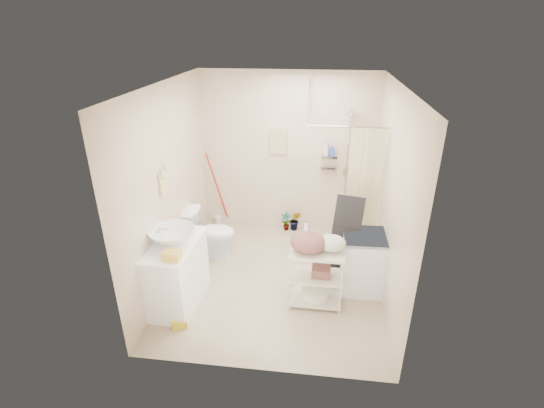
{
  "coord_description": "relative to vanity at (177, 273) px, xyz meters",
  "views": [
    {
      "loc": [
        0.5,
        -4.5,
        3.24
      ],
      "look_at": [
        -0.09,
        0.25,
        1.02
      ],
      "focal_mm": 26.0,
      "sensor_mm": 36.0,
      "label": 1
    }
  ],
  "objects": [
    {
      "name": "hanging_towel",
      "position": [
        1.01,
        2.23,
        1.07
      ],
      "size": [
        0.28,
        0.03,
        0.42
      ],
      "primitive_type": "cube",
      "color": "#CBB78D",
      "rests_on": "wall_back"
    },
    {
      "name": "ceiling",
      "position": [
        1.16,
        0.65,
        2.17
      ],
      "size": [
        2.8,
        3.2,
        0.04
      ],
      "primitive_type": "cube",
      "color": "silver",
      "rests_on": "ground"
    },
    {
      "name": "mop",
      "position": [
        -0.05,
        2.19,
        0.23
      ],
      "size": [
        0.16,
        0.16,
        1.31
      ],
      "primitive_type": null,
      "rotation": [
        0.0,
        0.0,
        -0.35
      ],
      "color": "#AB1D13",
      "rests_on": "ground"
    },
    {
      "name": "washing_machine",
      "position": [
        2.3,
        0.59,
        -0.03
      ],
      "size": [
        0.56,
        0.58,
        0.79
      ],
      "primitive_type": "cube",
      "rotation": [
        0.0,
        0.0,
        0.03
      ],
      "color": "silver",
      "rests_on": "ground"
    },
    {
      "name": "floor",
      "position": [
        1.16,
        0.65,
        -0.43
      ],
      "size": [
        3.2,
        3.2,
        0.0
      ],
      "primitive_type": "plane",
      "color": "tan",
      "rests_on": "ground"
    },
    {
      "name": "sink",
      "position": [
        0.0,
        0.0,
        0.52
      ],
      "size": [
        0.66,
        0.66,
        0.19
      ],
      "primitive_type": "imported",
      "rotation": [
        0.0,
        0.0,
        0.24
      ],
      "color": "silver",
      "rests_on": "vanity"
    },
    {
      "name": "wall_front",
      "position": [
        1.16,
        -0.95,
        0.87
      ],
      "size": [
        2.8,
        0.04,
        2.6
      ],
      "primitive_type": "cube",
      "color": "beige",
      "rests_on": "ground"
    },
    {
      "name": "shampoo_bottle_b",
      "position": [
        1.87,
        2.16,
        0.98
      ],
      "size": [
        0.09,
        0.09,
        0.17
      ],
      "primitive_type": "imported",
      "rotation": [
        0.0,
        0.0,
        0.23
      ],
      "color": "#3849A4",
      "rests_on": "shower"
    },
    {
      "name": "potted_plant_b",
      "position": [
        1.32,
        2.09,
        -0.25
      ],
      "size": [
        0.21,
        0.18,
        0.35
      ],
      "primitive_type": "imported",
      "rotation": [
        0.0,
        0.0,
        -0.13
      ],
      "color": "brown",
      "rests_on": "ground"
    },
    {
      "name": "floor_basket",
      "position": [
        0.15,
        -0.43,
        -0.36
      ],
      "size": [
        0.31,
        0.27,
        0.14
      ],
      "primitive_type": "cube",
      "rotation": [
        0.0,
        0.0,
        0.35
      ],
      "color": "yellow",
      "rests_on": "ground"
    },
    {
      "name": "toilet",
      "position": [
        0.12,
        1.15,
        -0.05
      ],
      "size": [
        0.75,
        0.45,
        0.75
      ],
      "primitive_type": "imported",
      "rotation": [
        0.0,
        0.0,
        1.53
      ],
      "color": "white",
      "rests_on": "ground"
    },
    {
      "name": "wall_right",
      "position": [
        2.56,
        0.65,
        0.87
      ],
      "size": [
        0.04,
        3.2,
        2.6
      ],
      "primitive_type": "cube",
      "color": "beige",
      "rests_on": "ground"
    },
    {
      "name": "potted_plant_a",
      "position": [
        1.17,
        2.06,
        -0.27
      ],
      "size": [
        0.18,
        0.12,
        0.32
      ],
      "primitive_type": "imported",
      "rotation": [
        0.0,
        0.0,
        -0.06
      ],
      "color": "brown",
      "rests_on": "ground"
    },
    {
      "name": "counter_basket",
      "position": [
        0.12,
        -0.33,
        0.48
      ],
      "size": [
        0.2,
        0.16,
        0.11
      ],
      "primitive_type": "cube",
      "rotation": [
        0.0,
        0.0,
        -0.07
      ],
      "color": "gold",
      "rests_on": "vanity"
    },
    {
      "name": "towel_ring",
      "position": [
        -0.22,
        0.45,
        1.04
      ],
      "size": [
        0.04,
        0.22,
        0.34
      ],
      "primitive_type": null,
      "color": "#DBC282",
      "rests_on": "wall_left"
    },
    {
      "name": "shower",
      "position": [
        2.01,
        1.7,
        0.62
      ],
      "size": [
        1.1,
        1.1,
        2.1
      ],
      "primitive_type": null,
      "color": "white",
      "rests_on": "ground"
    },
    {
      "name": "ironing_board",
      "position": [
        2.05,
        0.63,
        0.21
      ],
      "size": [
        0.37,
        0.14,
        1.28
      ],
      "primitive_type": null,
      "rotation": [
        0.0,
        0.0,
        0.1
      ],
      "color": "black",
      "rests_on": "ground"
    },
    {
      "name": "wall_left",
      "position": [
        -0.24,
        0.65,
        0.87
      ],
      "size": [
        0.04,
        3.2,
        2.6
      ],
      "primitive_type": "cube",
      "color": "beige",
      "rests_on": "ground"
    },
    {
      "name": "vanity",
      "position": [
        0.0,
        0.0,
        0.0
      ],
      "size": [
        0.59,
        1.0,
        0.85
      ],
      "primitive_type": "cube",
      "rotation": [
        0.0,
        0.0,
        -0.05
      ],
      "color": "white",
      "rests_on": "ground"
    },
    {
      "name": "tp_holder",
      "position": [
        -0.2,
        0.7,
        0.29
      ],
      "size": [
        0.08,
        0.12,
        0.14
      ],
      "primitive_type": null,
      "color": "white",
      "rests_on": "wall_left"
    },
    {
      "name": "laundry_rack",
      "position": [
        1.71,
        0.2,
        0.02
      ],
      "size": [
        0.66,
        0.4,
        0.9
      ],
      "primitive_type": null,
      "rotation": [
        0.0,
        0.0,
        -0.02
      ],
      "color": "beige",
      "rests_on": "ground"
    },
    {
      "name": "shampoo_bottle_a",
      "position": [
        1.77,
        2.19,
        1.01
      ],
      "size": [
        0.12,
        0.12,
        0.24
      ],
      "primitive_type": "imported",
      "rotation": [
        0.0,
        0.0,
        -0.34
      ],
      "color": "silver",
      "rests_on": "shower"
    },
    {
      "name": "wall_back",
      "position": [
        1.16,
        2.25,
        0.87
      ],
      "size": [
        2.8,
        0.04,
        2.6
      ],
      "primitive_type": "cube",
      "color": "beige",
      "rests_on": "ground"
    }
  ]
}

